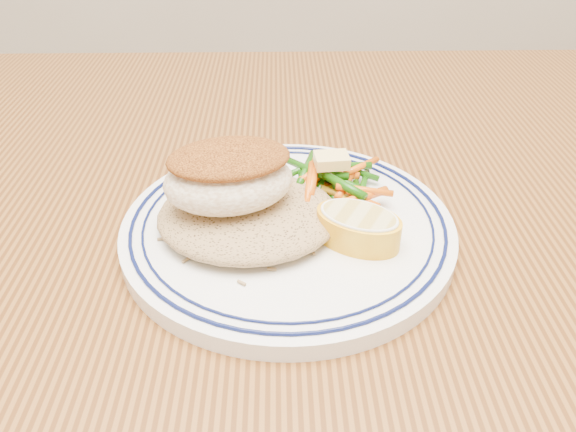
% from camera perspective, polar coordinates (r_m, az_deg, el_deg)
% --- Properties ---
extents(dining_table, '(1.50, 0.90, 0.75)m').
position_cam_1_polar(dining_table, '(0.56, 0.34, -8.15)').
color(dining_table, '#522C10').
rests_on(dining_table, ground).
extents(plate, '(0.28, 0.28, 0.02)m').
position_cam_1_polar(plate, '(0.47, -0.00, -1.05)').
color(plate, white).
rests_on(plate, dining_table).
extents(rice_pilaf, '(0.15, 0.13, 0.03)m').
position_cam_1_polar(rice_pilaf, '(0.46, -4.05, 0.45)').
color(rice_pilaf, '#937349').
rests_on(rice_pilaf, plate).
extents(fish_fillet, '(0.11, 0.09, 0.05)m').
position_cam_1_polar(fish_fillet, '(0.44, -6.05, 4.11)').
color(fish_fillet, '#F8E9CD').
rests_on(fish_fillet, rice_pilaf).
extents(vegetable_pile, '(0.10, 0.10, 0.03)m').
position_cam_1_polar(vegetable_pile, '(0.50, 4.46, 3.52)').
color(vegetable_pile, '#164B09').
rests_on(vegetable_pile, plate).
extents(butter_pat, '(0.03, 0.03, 0.01)m').
position_cam_1_polar(butter_pat, '(0.49, 4.45, 5.67)').
color(butter_pat, '#FEDD7C').
rests_on(butter_pat, vegetable_pile).
extents(lemon_wedge, '(0.09, 0.09, 0.03)m').
position_cam_1_polar(lemon_wedge, '(0.44, 7.14, -1.04)').
color(lemon_wedge, yellow).
rests_on(lemon_wedge, plate).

